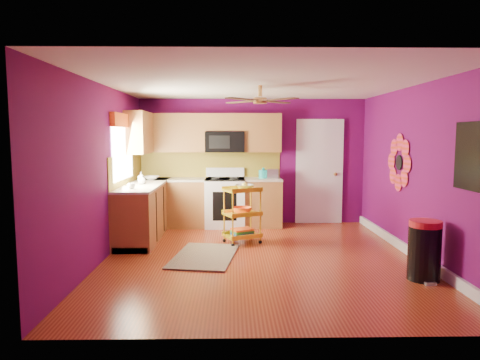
{
  "coord_description": "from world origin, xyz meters",
  "views": [
    {
      "loc": [
        -0.41,
        -6.09,
        1.78
      ],
      "look_at": [
        -0.29,
        0.4,
        1.1
      ],
      "focal_mm": 32.0,
      "sensor_mm": 36.0,
      "label": 1
    }
  ],
  "objects": [
    {
      "name": "ground",
      "position": [
        0.0,
        0.0,
        0.0
      ],
      "size": [
        5.0,
        5.0,
        0.0
      ],
      "primitive_type": "plane",
      "color": "maroon",
      "rests_on": "ground"
    },
    {
      "name": "room_envelope",
      "position": [
        0.03,
        0.0,
        1.63
      ],
      "size": [
        4.54,
        5.04,
        2.52
      ],
      "color": "#5E0A51",
      "rests_on": "ground"
    },
    {
      "name": "lower_cabinets",
      "position": [
        -1.35,
        1.82,
        0.43
      ],
      "size": [
        2.81,
        2.31,
        0.94
      ],
      "color": "brown",
      "rests_on": "ground"
    },
    {
      "name": "electric_range",
      "position": [
        -0.55,
        2.17,
        0.48
      ],
      "size": [
        0.76,
        0.66,
        1.13
      ],
      "color": "white",
      "rests_on": "ground"
    },
    {
      "name": "upper_cabinetry",
      "position": [
        -1.24,
        2.17,
        1.8
      ],
      "size": [
        2.8,
        2.3,
        1.26
      ],
      "color": "brown",
      "rests_on": "ground"
    },
    {
      "name": "left_window",
      "position": [
        -2.22,
        1.05,
        1.74
      ],
      "size": [
        0.08,
        1.35,
        1.08
      ],
      "color": "white",
      "rests_on": "ground"
    },
    {
      "name": "panel_door",
      "position": [
        1.35,
        2.47,
        1.02
      ],
      "size": [
        0.95,
        0.11,
        2.15
      ],
      "color": "white",
      "rests_on": "ground"
    },
    {
      "name": "right_wall_art",
      "position": [
        2.23,
        -0.34,
        1.44
      ],
      "size": [
        0.04,
        2.74,
        1.04
      ],
      "color": "black",
      "rests_on": "ground"
    },
    {
      "name": "ceiling_fan",
      "position": [
        0.0,
        0.2,
        2.29
      ],
      "size": [
        1.01,
        1.01,
        0.26
      ],
      "color": "#BF8C3F",
      "rests_on": "ground"
    },
    {
      "name": "shag_rug",
      "position": [
        -0.82,
        0.04,
        0.01
      ],
      "size": [
        1.05,
        1.49,
        0.02
      ],
      "primitive_type": "cube",
      "rotation": [
        0.0,
        0.0,
        -0.16
      ],
      "color": "black",
      "rests_on": "ground"
    },
    {
      "name": "rolling_cart",
      "position": [
        -0.24,
        0.85,
        0.52
      ],
      "size": [
        0.68,
        0.6,
        1.01
      ],
      "color": "yellow",
      "rests_on": "ground"
    },
    {
      "name": "trash_can",
      "position": [
        1.96,
        -1.0,
        0.37
      ],
      "size": [
        0.42,
        0.44,
        0.74
      ],
      "color": "black",
      "rests_on": "ground"
    },
    {
      "name": "teal_kettle",
      "position": [
        0.2,
        2.25,
        1.02
      ],
      "size": [
        0.18,
        0.18,
        0.21
      ],
      "color": "teal",
      "rests_on": "lower_cabinets"
    },
    {
      "name": "toaster",
      "position": [
        0.38,
        2.21,
        1.03
      ],
      "size": [
        0.22,
        0.15,
        0.18
      ],
      "primitive_type": "cube",
      "color": "beige",
      "rests_on": "lower_cabinets"
    },
    {
      "name": "soap_bottle_a",
      "position": [
        -2.01,
        1.37,
        1.04
      ],
      "size": [
        0.09,
        0.09,
        0.2
      ],
      "primitive_type": "imported",
      "color": "#EA3F72",
      "rests_on": "lower_cabinets"
    },
    {
      "name": "soap_bottle_b",
      "position": [
        -1.97,
        1.25,
        1.03
      ],
      "size": [
        0.13,
        0.13,
        0.17
      ],
      "primitive_type": "imported",
      "color": "white",
      "rests_on": "lower_cabinets"
    },
    {
      "name": "counter_dish",
      "position": [
        -1.93,
        1.99,
        0.97
      ],
      "size": [
        0.28,
        0.28,
        0.07
      ],
      "primitive_type": "imported",
      "color": "white",
      "rests_on": "lower_cabinets"
    },
    {
      "name": "counter_cup",
      "position": [
        -1.99,
        0.6,
        0.99
      ],
      "size": [
        0.12,
        0.12,
        0.09
      ],
      "primitive_type": "imported",
      "color": "white",
      "rests_on": "lower_cabinets"
    }
  ]
}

